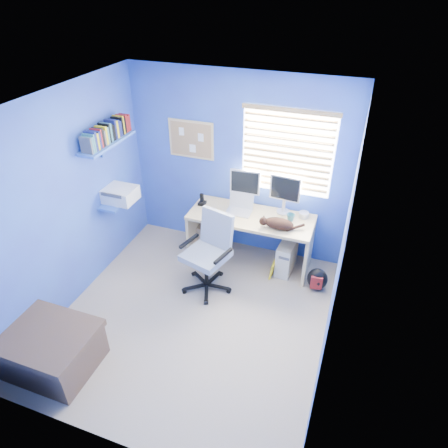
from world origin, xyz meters
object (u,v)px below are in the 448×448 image
(cat, at_px, (279,224))
(office_chair, at_px, (209,262))
(tower_pc, at_px, (287,256))
(desk, at_px, (250,239))
(laptop, at_px, (239,205))

(cat, height_order, office_chair, office_chair)
(cat, distance_m, tower_pc, 0.61)
(desk, distance_m, laptop, 0.51)
(cat, bearing_deg, tower_pc, 39.21)
(desk, distance_m, cat, 0.62)
(laptop, bearing_deg, office_chair, -103.21)
(laptop, bearing_deg, desk, -11.43)
(cat, distance_m, office_chair, 1.00)
(laptop, relative_size, tower_pc, 0.73)
(laptop, bearing_deg, cat, -18.79)
(tower_pc, bearing_deg, laptop, 179.46)
(cat, bearing_deg, desk, 150.51)
(tower_pc, bearing_deg, cat, -128.10)
(office_chair, bearing_deg, cat, 34.89)
(cat, bearing_deg, laptop, 153.66)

